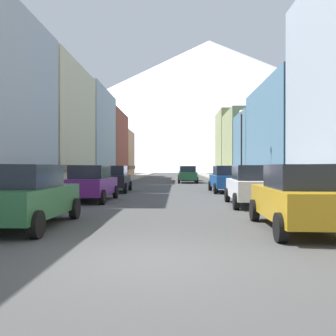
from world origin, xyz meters
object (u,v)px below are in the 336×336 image
object	(u,v)px
car_driving_1	(188,174)
car_right_2	(226,179)
potted_plant_1	(275,183)
car_left_1	(91,183)
car_right_0	(301,197)
car_right_1	(253,185)
car_driving_0	(186,173)
car_left_2	(114,179)
streetlamp_right	(241,137)
potted_plant_2	(318,191)
car_left_0	(26,196)
pedestrian_0	(241,176)

from	to	relation	value
car_driving_1	car_right_2	bearing A→B (deg)	-81.14
car_right_2	potted_plant_1	size ratio (longest dim) A/B	4.67
car_left_1	car_right_0	bearing A→B (deg)	-47.27
car_left_1	potted_plant_1	bearing A→B (deg)	31.00
car_right_1	car_driving_0	distance (m)	29.10
car_right_1	car_driving_0	xyz separation A→B (m)	(-2.20, 29.02, 0.00)
car_left_2	streetlamp_right	bearing A→B (deg)	18.25
potted_plant_2	car_right_0	bearing A→B (deg)	-113.94
car_left_1	car_driving_0	size ratio (longest dim) A/B	1.01
car_left_0	car_right_2	world-z (taller)	same
potted_plant_1	pedestrian_0	bearing A→B (deg)	95.07
car_left_2	car_right_0	xyz separation A→B (m)	(7.60, -14.92, 0.00)
car_right_0	pedestrian_0	distance (m)	23.30
car_left_2	streetlamp_right	world-z (taller)	streetlamp_right
car_right_0	car_right_2	distance (m)	14.79
car_right_0	car_driving_1	world-z (taller)	same
car_driving_0	streetlamp_right	distance (m)	18.02
potted_plant_1	car_right_2	bearing A→B (deg)	178.65
car_right_0	pedestrian_0	bearing A→B (deg)	83.96
car_left_1	car_left_2	size ratio (longest dim) A/B	0.99
car_driving_0	car_right_2	bearing A→B (deg)	-83.87
car_left_2	car_right_2	distance (m)	7.60
car_left_1	potted_plant_1	xyz separation A→B (m)	(10.80, 6.49, -0.25)
car_driving_1	streetlamp_right	distance (m)	11.99
car_left_2	car_driving_1	bearing A→B (deg)	68.88
car_left_0	pedestrian_0	xyz separation A→B (m)	(10.05, 22.84, -0.05)
car_left_2	car_driving_0	distance (m)	21.07
car_left_0	potted_plant_2	size ratio (longest dim) A/B	5.25
potted_plant_2	streetlamp_right	distance (m)	11.38
car_right_2	potted_plant_1	world-z (taller)	car_right_2
car_driving_0	car_left_2	bearing A→B (deg)	-104.84
pedestrian_0	car_driving_0	bearing A→B (deg)	110.98
car_left_0	car_right_2	xyz separation A→B (m)	(7.60, 14.46, 0.00)
car_right_2	pedestrian_0	size ratio (longest dim) A/B	2.88
car_driving_0	car_driving_1	world-z (taller)	same
car_left_1	car_left_2	distance (m)	6.70
car_left_0	potted_plant_1	xyz separation A→B (m)	(10.80, 14.39, -0.25)
car_driving_0	potted_plant_2	size ratio (longest dim) A/B	5.25
car_left_0	car_right_2	bearing A→B (deg)	62.28
car_driving_1	potted_plant_2	distance (m)	22.36
pedestrian_0	streetlamp_right	distance (m)	6.16
car_left_1	car_right_2	bearing A→B (deg)	40.81
pedestrian_0	streetlamp_right	bearing A→B (deg)	-99.77
car_right_0	pedestrian_0	world-z (taller)	car_right_0
car_left_0	car_right_2	distance (m)	16.34
car_right_2	car_driving_0	size ratio (longest dim) A/B	1.01
car_left_2	potted_plant_2	world-z (taller)	car_left_2
car_right_0	car_left_0	bearing A→B (deg)	177.54
potted_plant_1	car_right_1	bearing A→B (deg)	-110.78
car_right_1	car_driving_0	size ratio (longest dim) A/B	1.01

